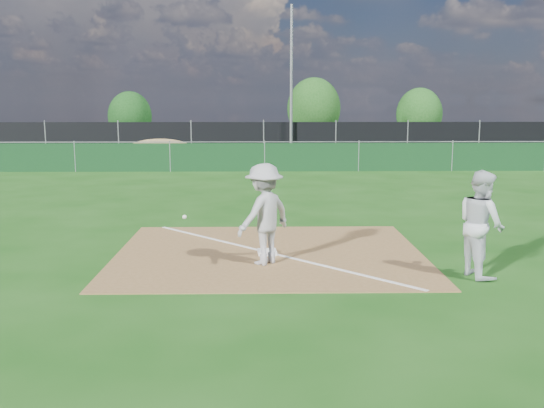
{
  "coord_description": "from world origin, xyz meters",
  "views": [
    {
      "loc": [
        -0.16,
        -10.62,
        3.0
      ],
      "look_at": [
        0.05,
        1.0,
        1.0
      ],
      "focal_mm": 40.0,
      "sensor_mm": 36.0,
      "label": 1
    }
  ],
  "objects": [
    {
      "name": "tree_right",
      "position": [
        11.3,
        33.34,
        1.99
      ],
      "size": [
        3.27,
        3.27,
        3.88
      ],
      "color": "#382316",
      "rests_on": "ground"
    },
    {
      "name": "green_fence",
      "position": [
        0.0,
        15.0,
        0.6
      ],
      "size": [
        44.0,
        0.05,
        1.2
      ],
      "primitive_type": "cube",
      "color": "black",
      "rests_on": "ground"
    },
    {
      "name": "tree_mid",
      "position": [
        3.73,
        34.03,
        2.38
      ],
      "size": [
        3.89,
        3.89,
        4.62
      ],
      "color": "#382316",
      "rests_on": "ground"
    },
    {
      "name": "infield_dirt",
      "position": [
        0.0,
        1.0,
        0.01
      ],
      "size": [
        6.0,
        5.0,
        0.02
      ],
      "primitive_type": "cube",
      "color": "brown",
      "rests_on": "ground"
    },
    {
      "name": "play_at_first",
      "position": [
        -0.1,
        0.24,
        0.95
      ],
      "size": [
        2.17,
        1.33,
        1.85
      ],
      "color": "#BCBCBE",
      "rests_on": "infield_dirt"
    },
    {
      "name": "foul_line",
      "position": [
        0.0,
        1.0,
        0.03
      ],
      "size": [
        5.01,
        5.01,
        0.01
      ],
      "primitive_type": "cube",
      "rotation": [
        0.0,
        0.0,
        0.79
      ],
      "color": "white",
      "rests_on": "infield_dirt"
    },
    {
      "name": "car_right",
      "position": [
        3.06,
        27.05,
        0.66
      ],
      "size": [
        4.77,
        2.76,
        1.3
      ],
      "primitive_type": "imported",
      "rotation": [
        0.0,
        0.0,
        1.79
      ],
      "color": "black",
      "rests_on": "parking_lot"
    },
    {
      "name": "black_fence",
      "position": [
        0.0,
        23.0,
        0.9
      ],
      "size": [
        46.0,
        0.04,
        1.8
      ],
      "primitive_type": "cube",
      "color": "black",
      "rests_on": "ground"
    },
    {
      "name": "parking_lot",
      "position": [
        0.0,
        28.0,
        0.01
      ],
      "size": [
        46.0,
        9.0,
        0.01
      ],
      "primitive_type": "cube",
      "color": "black",
      "rests_on": "ground"
    },
    {
      "name": "tree_left",
      "position": [
        -9.4,
        32.72,
        1.86
      ],
      "size": [
        3.04,
        3.04,
        3.61
      ],
      "color": "#382316",
      "rests_on": "ground"
    },
    {
      "name": "car_left",
      "position": [
        -5.35,
        28.19,
        0.82
      ],
      "size": [
        5.11,
        3.64,
        1.61
      ],
      "primitive_type": "imported",
      "rotation": [
        0.0,
        0.0,
        1.98
      ],
      "color": "#9FA2A7",
      "rests_on": "parking_lot"
    },
    {
      "name": "dirt_mound",
      "position": [
        -5.0,
        18.5,
        0.58
      ],
      "size": [
        3.38,
        2.6,
        1.17
      ],
      "primitive_type": "ellipsoid",
      "color": "#9F834D",
      "rests_on": "ground"
    },
    {
      "name": "first_base",
      "position": [
        -0.04,
        0.92,
        0.06
      ],
      "size": [
        0.38,
        0.38,
        0.08
      ],
      "primitive_type": "cube",
      "rotation": [
        0.0,
        0.0,
        0.07
      ],
      "color": "white",
      "rests_on": "infield_dirt"
    },
    {
      "name": "ground",
      "position": [
        0.0,
        10.0,
        0.0
      ],
      "size": [
        90.0,
        90.0,
        0.0
      ],
      "primitive_type": "plane",
      "color": "#15480F",
      "rests_on": "ground"
    },
    {
      "name": "car_mid",
      "position": [
        -0.94,
        28.47,
        0.8
      ],
      "size": [
        5.03,
        2.7,
        1.58
      ],
      "primitive_type": "imported",
      "rotation": [
        0.0,
        0.0,
        1.8
      ],
      "color": "black",
      "rests_on": "parking_lot"
    },
    {
      "name": "light_pole",
      "position": [
        1.5,
        22.7,
        4.0
      ],
      "size": [
        0.16,
        0.16,
        8.0
      ],
      "primitive_type": "cylinder",
      "color": "slate",
      "rests_on": "ground"
    },
    {
      "name": "runner",
      "position": [
        3.59,
        -0.58,
        0.92
      ],
      "size": [
        0.86,
        1.01,
        1.84
      ],
      "primitive_type": "imported",
      "rotation": [
        0.0,
        0.0,
        1.77
      ],
      "color": "silver",
      "rests_on": "ground"
    }
  ]
}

